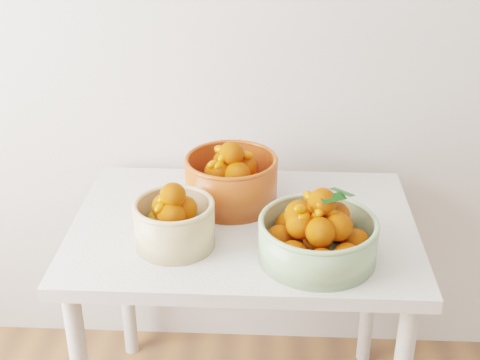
{
  "coord_description": "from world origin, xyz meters",
  "views": [
    {
      "loc": [
        -0.2,
        -0.08,
        1.74
      ],
      "look_at": [
        -0.28,
        1.54,
        0.92
      ],
      "focal_mm": 50.0,
      "sensor_mm": 36.0,
      "label": 1
    }
  ],
  "objects_px": {
    "bowl_cream": "(174,222)",
    "bowl_orange": "(231,179)",
    "table": "(244,250)",
    "bowl_green": "(317,235)"
  },
  "relations": [
    {
      "from": "table",
      "to": "bowl_orange",
      "type": "distance_m",
      "value": 0.22
    },
    {
      "from": "bowl_cream",
      "to": "bowl_orange",
      "type": "xyz_separation_m",
      "value": [
        0.14,
        0.25,
        0.01
      ]
    },
    {
      "from": "bowl_cream",
      "to": "bowl_orange",
      "type": "height_order",
      "value": "bowl_orange"
    },
    {
      "from": "bowl_cream",
      "to": "bowl_green",
      "type": "xyz_separation_m",
      "value": [
        0.39,
        -0.05,
        -0.0
      ]
    },
    {
      "from": "bowl_green",
      "to": "bowl_orange",
      "type": "distance_m",
      "value": 0.38
    },
    {
      "from": "table",
      "to": "bowl_green",
      "type": "xyz_separation_m",
      "value": [
        0.2,
        -0.17,
        0.17
      ]
    },
    {
      "from": "table",
      "to": "bowl_cream",
      "type": "relative_size",
      "value": 3.78
    },
    {
      "from": "table",
      "to": "bowl_cream",
      "type": "bearing_deg",
      "value": -145.53
    },
    {
      "from": "bowl_cream",
      "to": "bowl_green",
      "type": "distance_m",
      "value": 0.39
    },
    {
      "from": "bowl_cream",
      "to": "bowl_orange",
      "type": "distance_m",
      "value": 0.29
    }
  ]
}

